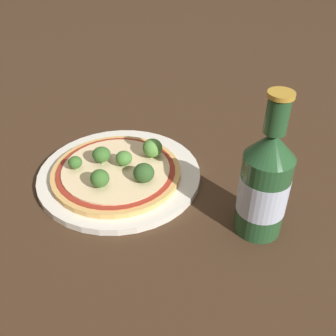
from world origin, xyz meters
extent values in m
plane|color=#3D2819|center=(0.00, 0.00, 0.00)|extent=(3.00, 3.00, 0.00)
cylinder|color=silver|center=(-0.02, -0.03, 0.01)|extent=(0.29, 0.29, 0.01)
cylinder|color=tan|center=(-0.02, -0.04, 0.02)|extent=(0.22, 0.22, 0.01)
cylinder|color=maroon|center=(-0.02, -0.04, 0.02)|extent=(0.21, 0.21, 0.00)
cylinder|color=beige|center=(-0.02, -0.04, 0.02)|extent=(0.19, 0.19, 0.00)
cylinder|color=#6B8E51|center=(-0.05, -0.04, 0.03)|extent=(0.01, 0.01, 0.01)
ellipsoid|color=#386628|center=(-0.05, -0.04, 0.04)|extent=(0.03, 0.03, 0.03)
cylinder|color=#6B8E51|center=(0.02, 0.02, 0.03)|extent=(0.01, 0.01, 0.01)
ellipsoid|color=#568E3D|center=(0.02, 0.02, 0.05)|extent=(0.04, 0.04, 0.03)
cylinder|color=#6B8E51|center=(-0.01, -0.02, 0.03)|extent=(0.01, 0.01, 0.01)
ellipsoid|color=#477A33|center=(-0.01, -0.02, 0.04)|extent=(0.03, 0.03, 0.02)
cylinder|color=#6B8E51|center=(0.04, -0.04, 0.03)|extent=(0.01, 0.01, 0.01)
ellipsoid|color=#2D5123|center=(0.04, -0.04, 0.04)|extent=(0.03, 0.03, 0.03)
cylinder|color=#6B8E51|center=(-0.08, -0.07, 0.03)|extent=(0.01, 0.01, 0.01)
ellipsoid|color=#386628|center=(-0.08, -0.07, 0.04)|extent=(0.02, 0.02, 0.02)
cylinder|color=#6B8E51|center=(-0.01, -0.09, 0.03)|extent=(0.01, 0.01, 0.01)
ellipsoid|color=#386628|center=(-0.01, -0.09, 0.04)|extent=(0.03, 0.03, 0.03)
cylinder|color=#234C28|center=(0.23, -0.03, 0.07)|extent=(0.07, 0.07, 0.13)
cylinder|color=#B2BCD1|center=(0.23, -0.03, 0.07)|extent=(0.07, 0.07, 0.06)
cone|color=#234C28|center=(0.23, -0.03, 0.15)|extent=(0.07, 0.07, 0.04)
cylinder|color=#234C28|center=(0.23, -0.03, 0.19)|extent=(0.03, 0.03, 0.05)
cylinder|color=#B7892D|center=(0.23, -0.03, 0.22)|extent=(0.03, 0.03, 0.01)
camera|label=1|loc=(0.32, -0.47, 0.43)|focal=42.00mm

